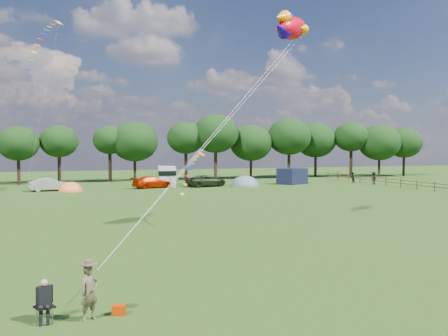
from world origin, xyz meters
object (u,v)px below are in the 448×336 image
object	(u,v)px
tent_orange	(71,191)
tent_greyblue	(245,186)
walker_b	(374,178)
car_d	(206,181)
kite_flyer	(89,293)
car_c	(152,182)
walker_a	(352,178)
camp_chair	(44,296)
campervan_c	(167,176)
fish_kite	(290,27)
car_b	(50,184)

from	to	relation	value
tent_orange	tent_greyblue	bearing A→B (deg)	0.91
walker_b	car_d	bearing A→B (deg)	-34.41
car_d	tent_greyblue	size ratio (longest dim) A/B	1.33
tent_orange	kite_flyer	world-z (taller)	kite_flyer
kite_flyer	walker_b	size ratio (longest dim) A/B	0.97
tent_greyblue	walker_b	xyz separation A→B (m)	(18.08, -2.33, 0.86)
car_c	walker_a	bearing A→B (deg)	-109.77
camp_chair	kite_flyer	bearing A→B (deg)	-37.77
campervan_c	walker_b	xyz separation A→B (m)	(27.57, -6.39, -0.50)
car_d	tent_orange	size ratio (longest dim) A/B	1.78
walker_b	tent_greyblue	bearing A→B (deg)	-32.20
tent_orange	camp_chair	world-z (taller)	camp_chair
car_c	fish_kite	bearing A→B (deg)	166.69
kite_flyer	fish_kite	bearing A→B (deg)	10.91
walker_b	campervan_c	bearing A→B (deg)	-37.89
tent_orange	tent_greyblue	size ratio (longest dim) A/B	0.75
kite_flyer	fish_kite	distance (m)	22.33
car_d	campervan_c	xyz separation A→B (m)	(-4.68, 2.53, 0.63)
car_c	walker_b	xyz separation A→B (m)	(29.99, -3.82, 0.14)
car_b	tent_greyblue	bearing A→B (deg)	-103.42
car_b	walker_a	bearing A→B (deg)	-101.24
car_b	camp_chair	distance (m)	46.18
car_c	tent_orange	world-z (taller)	car_c
car_d	walker_a	size ratio (longest dim) A/B	3.53
fish_kite	camp_chair	bearing A→B (deg)	-177.22
campervan_c	kite_flyer	bearing A→B (deg)	176.06
car_c	tent_orange	distance (m)	10.07
kite_flyer	car_c	bearing A→B (deg)	42.77
car_b	tent_greyblue	xyz separation A→B (m)	(24.11, -1.25, -0.75)
kite_flyer	camp_chair	size ratio (longest dim) A/B	1.32
campervan_c	camp_chair	distance (m)	50.97
car_d	kite_flyer	size ratio (longest dim) A/B	3.21
campervan_c	tent_orange	xyz separation A→B (m)	(-12.29, -4.40, -1.36)
car_b	campervan_c	size ratio (longest dim) A/B	0.79
car_c	walker_a	xyz separation A→B (m)	(28.57, -0.79, 0.04)
car_d	camp_chair	distance (m)	50.10
campervan_c	tent_greyblue	world-z (taller)	campervan_c
car_c	kite_flyer	distance (m)	47.88
camp_chair	tent_orange	bearing A→B (deg)	64.70
tent_greyblue	camp_chair	xyz separation A→B (m)	(-23.56, -44.93, 0.75)
car_c	fish_kite	distance (m)	35.50
car_d	car_c	bearing A→B (deg)	75.48
kite_flyer	tent_greyblue	bearing A→B (deg)	29.07
car_b	fish_kite	world-z (taller)	fish_kite
kite_flyer	fish_kite	size ratio (longest dim) A/B	0.44
tent_greyblue	fish_kite	xyz separation A→B (m)	(-9.08, -31.78, 12.79)
campervan_c	tent_greyblue	xyz separation A→B (m)	(9.49, -4.06, -1.36)
car_d	tent_orange	xyz separation A→B (m)	(-16.98, -1.87, -0.73)
fish_kite	walker_a	xyz separation A→B (m)	(25.73, 32.47, -12.03)
car_c	kite_flyer	world-z (taller)	kite_flyer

